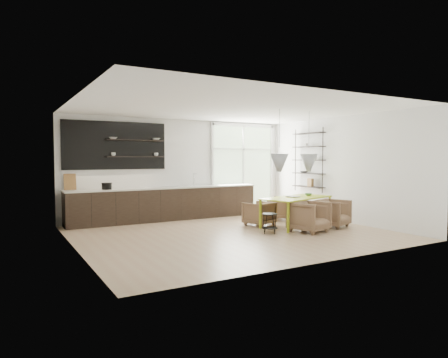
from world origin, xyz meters
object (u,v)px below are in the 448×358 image
(armchair_back_left, at_px, (259,213))
(wire_stool, at_px, (270,221))
(dining_table, at_px, (297,199))
(armchair_front_left, at_px, (309,217))
(armchair_back_right, at_px, (282,208))
(armchair_front_right, at_px, (332,213))

(armchair_back_left, distance_m, wire_stool, 1.14)
(dining_table, xyz_separation_m, armchair_front_left, (-0.30, -0.82, -0.33))
(armchair_back_left, distance_m, armchair_front_left, 1.45)
(armchair_front_left, distance_m, wire_stool, 0.98)
(armchair_back_left, xyz_separation_m, armchair_back_right, (1.13, 0.48, 0.02))
(armchair_back_left, relative_size, armchair_back_right, 0.95)
(armchair_front_left, bearing_deg, armchair_back_right, 55.06)
(armchair_back_left, height_order, armchair_back_right, armchair_back_right)
(wire_stool, bearing_deg, armchair_back_left, 67.79)
(armchair_back_right, xyz_separation_m, armchair_front_left, (-0.63, -1.84, 0.04))
(dining_table, distance_m, wire_stool, 1.38)
(armchair_front_right, bearing_deg, armchair_back_left, 122.78)
(dining_table, relative_size, armchair_back_right, 3.09)
(dining_table, xyz_separation_m, armchair_back_left, (-0.79, 0.55, -0.39))
(armchair_back_right, distance_m, wire_stool, 2.18)
(armchair_front_left, height_order, armchair_front_right, armchair_front_left)
(armchair_back_left, height_order, armchair_front_left, armchair_front_left)
(armchair_front_left, bearing_deg, armchair_back_left, 94.07)
(armchair_back_left, distance_m, armchair_front_right, 1.87)
(dining_table, height_order, armchair_front_right, dining_table)
(armchair_front_right, bearing_deg, dining_table, 120.44)
(armchair_back_right, bearing_deg, wire_stool, 9.41)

